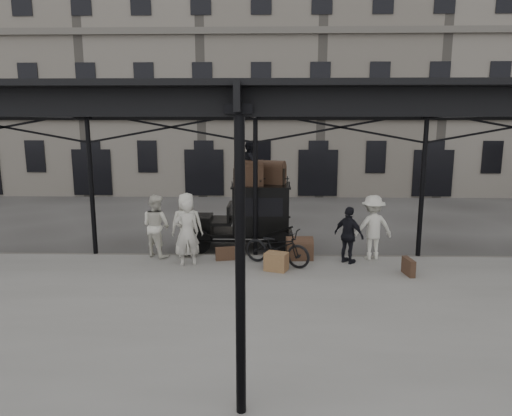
# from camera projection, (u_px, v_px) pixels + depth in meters

# --- Properties ---
(ground) EXTENTS (120.00, 120.00, 0.00)m
(ground) POSITION_uv_depth(u_px,v_px,m) (253.00, 281.00, 12.20)
(ground) COLOR #383533
(ground) RESTS_ON ground
(platform) EXTENTS (28.00, 8.00, 0.15)m
(platform) POSITION_uv_depth(u_px,v_px,m) (251.00, 309.00, 10.22)
(platform) COLOR slate
(platform) RESTS_ON ground
(canopy) EXTENTS (22.50, 9.00, 4.74)m
(canopy) POSITION_uv_depth(u_px,v_px,m) (251.00, 103.00, 9.66)
(canopy) COLOR black
(canopy) RESTS_ON ground
(building_frontage) EXTENTS (64.00, 8.00, 14.00)m
(building_frontage) POSITION_uv_depth(u_px,v_px,m) (262.00, 77.00, 28.59)
(building_frontage) COLOR slate
(building_frontage) RESTS_ON ground
(taxi) EXTENTS (3.65, 1.55, 2.18)m
(taxi) POSITION_uv_depth(u_px,v_px,m) (251.00, 213.00, 15.19)
(taxi) COLOR black
(taxi) RESTS_ON ground
(porter_left) EXTENTS (0.80, 0.63, 1.91)m
(porter_left) POSITION_uv_depth(u_px,v_px,m) (187.00, 233.00, 12.96)
(porter_left) COLOR beige
(porter_left) RESTS_ON platform
(porter_midleft) EXTENTS (1.17, 1.10, 1.91)m
(porter_midleft) POSITION_uv_depth(u_px,v_px,m) (156.00, 226.00, 13.84)
(porter_midleft) COLOR silver
(porter_midleft) RESTS_ON platform
(porter_centre) EXTENTS (1.00, 0.69, 1.96)m
(porter_centre) POSITION_uv_depth(u_px,v_px,m) (187.00, 225.00, 13.81)
(porter_centre) COLOR silver
(porter_centre) RESTS_ON platform
(porter_official) EXTENTS (0.98, 0.98, 1.67)m
(porter_official) POSITION_uv_depth(u_px,v_px,m) (349.00, 235.00, 13.17)
(porter_official) COLOR black
(porter_official) RESTS_ON platform
(porter_right) EXTENTS (1.37, 0.97, 1.93)m
(porter_right) POSITION_uv_depth(u_px,v_px,m) (372.00, 227.00, 13.57)
(porter_right) COLOR silver
(porter_right) RESTS_ON platform
(bicycle) EXTENTS (2.12, 1.54, 1.06)m
(bicycle) POSITION_uv_depth(u_px,v_px,m) (277.00, 247.00, 13.04)
(bicycle) COLOR black
(bicycle) RESTS_ON platform
(porter_roof) EXTENTS (0.56, 0.71, 1.43)m
(porter_roof) POSITION_uv_depth(u_px,v_px,m) (250.00, 163.00, 14.78)
(porter_roof) COLOR black
(porter_roof) RESTS_ON taxi
(steamer_trunk_roof_near) EXTENTS (0.98, 0.64, 0.69)m
(steamer_trunk_roof_near) POSITION_uv_depth(u_px,v_px,m) (249.00, 175.00, 14.70)
(steamer_trunk_roof_near) COLOR #4C3323
(steamer_trunk_roof_near) RESTS_ON taxi
(steamer_trunk_roof_far) EXTENTS (1.00, 0.78, 0.64)m
(steamer_trunk_roof_far) POSITION_uv_depth(u_px,v_px,m) (272.00, 174.00, 15.13)
(steamer_trunk_roof_far) COLOR #4C3323
(steamer_trunk_roof_far) RESTS_ON taxi
(steamer_trunk_platform) EXTENTS (0.81, 0.52, 0.58)m
(steamer_trunk_platform) POSITION_uv_depth(u_px,v_px,m) (299.00, 250.00, 13.64)
(steamer_trunk_platform) COLOR #4C3323
(steamer_trunk_platform) RESTS_ON platform
(wicker_hamper) EXTENTS (0.72, 0.63, 0.50)m
(wicker_hamper) POSITION_uv_depth(u_px,v_px,m) (276.00, 261.00, 12.61)
(wicker_hamper) COLOR olive
(wicker_hamper) RESTS_ON platform
(suitcase_upright) EXTENTS (0.22, 0.61, 0.45)m
(suitcase_upright) POSITION_uv_depth(u_px,v_px,m) (408.00, 267.00, 12.23)
(suitcase_upright) COLOR #4C3323
(suitcase_upright) RESTS_ON platform
(suitcase_flat) EXTENTS (0.62, 0.28, 0.40)m
(suitcase_flat) POSITION_uv_depth(u_px,v_px,m) (226.00, 254.00, 13.55)
(suitcase_flat) COLOR #4C3323
(suitcase_flat) RESTS_ON platform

